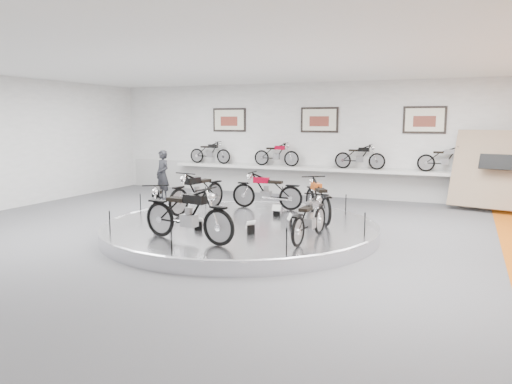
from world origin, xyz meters
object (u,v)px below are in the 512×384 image
at_px(bike_c, 197,192).
at_px(bike_e, 188,214).
at_px(visitor, 163,175).
at_px(bike_f, 310,218).
at_px(bike_a, 318,199).
at_px(bike_b, 267,191).
at_px(bike_d, 157,203).
at_px(shelf, 316,169).
at_px(display_platform, 240,229).

xyz_separation_m(bike_c, bike_e, (1.41, -2.86, 0.01)).
relative_size(bike_c, visitor, 1.09).
xyz_separation_m(bike_c, visitor, (-3.07, 3.04, 0.00)).
relative_size(bike_f, visitor, 0.91).
relative_size(bike_a, bike_f, 1.13).
height_order(bike_b, bike_e, bike_e).
distance_m(bike_c, bike_d, 1.68).
bearing_deg(shelf, bike_a, -73.60).
height_order(bike_a, bike_e, bike_e).
height_order(display_platform, bike_e, bike_e).
xyz_separation_m(display_platform, bike_a, (1.57, 1.05, 0.66)).
height_order(display_platform, bike_c, bike_c).
xyz_separation_m(shelf, bike_b, (-0.13, -4.39, -0.20)).
relative_size(display_platform, bike_a, 3.66).
bearing_deg(bike_d, bike_b, 119.46).
height_order(bike_b, bike_f, bike_b).
relative_size(shelf, bike_a, 6.30).
xyz_separation_m(display_platform, shelf, (0.00, 6.40, 0.85)).
bearing_deg(bike_d, bike_c, 145.12).
height_order(bike_c, bike_d, bike_c).
height_order(shelf, bike_b, bike_b).
bearing_deg(bike_d, display_platform, 84.22).
relative_size(bike_c, bike_f, 1.19).
relative_size(bike_d, bike_e, 0.88).
height_order(bike_a, bike_c, bike_c).
distance_m(bike_d, visitor, 5.56).
bearing_deg(bike_f, display_platform, 67.31).
distance_m(bike_c, visitor, 4.33).
height_order(bike_b, bike_c, bike_c).
xyz_separation_m(bike_b, bike_f, (2.11, -3.00, -0.05)).
distance_m(display_platform, bike_f, 2.30).
relative_size(bike_b, bike_c, 0.93).
bearing_deg(bike_f, visitor, 57.63).
distance_m(bike_d, bike_e, 1.95).
distance_m(display_platform, bike_c, 1.97).
relative_size(shelf, bike_e, 5.85).
bearing_deg(bike_b, bike_f, 123.53).
height_order(bike_a, bike_d, bike_a).
bearing_deg(shelf, bike_d, -103.71).
bearing_deg(bike_a, visitor, 33.83).
relative_size(bike_a, bike_b, 1.03).
bearing_deg(display_platform, bike_b, 93.59).
bearing_deg(bike_e, bike_b, 97.73).
bearing_deg(bike_e, bike_f, 33.58).
bearing_deg(bike_a, bike_c, 61.68).
xyz_separation_m(bike_e, visitor, (-4.49, 5.91, -0.01)).
xyz_separation_m(bike_e, bike_f, (2.20, 1.01, -0.10)).
xyz_separation_m(shelf, bike_f, (1.99, -7.39, -0.25)).
xyz_separation_m(bike_b, bike_e, (-0.09, -4.01, 0.05)).
height_order(display_platform, visitor, visitor).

